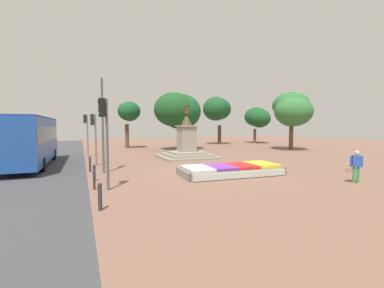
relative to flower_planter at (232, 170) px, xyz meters
name	(u,v)px	position (x,y,z in m)	size (l,w,h in m)	color
ground_plane	(200,172)	(-1.38, 1.43, -0.27)	(94.73, 94.73, 0.00)	brown
street_asphalt_strip	(8,187)	(-11.29, 1.43, -0.27)	(6.86, 82.89, 0.01)	#3D3D42
flower_planter	(232,170)	(0.00, 0.00, 0.00)	(6.14, 3.00, 0.60)	#38281C
statue_monument	(187,146)	(0.71, 8.77, 0.75)	(4.77, 4.77, 4.89)	gray
traffic_light_near_crossing	(105,127)	(-7.15, -0.91, 2.56)	(0.42, 0.31, 4.07)	#4C5156
traffic_light_mid_block	(94,130)	(-7.23, 7.02, 2.30)	(0.41, 0.29, 3.73)	slate
traffic_light_far_corner	(86,127)	(-7.62, 13.46, 2.49)	(0.41, 0.29, 3.96)	slate
banner_pole	(103,123)	(-6.88, 3.69, 2.81)	(0.14, 0.62, 5.75)	#4C5156
city_bus	(29,138)	(-11.50, 8.51, 1.74)	(2.73, 10.51, 3.51)	#1E4799
pedestrian_with_handbag	(356,165)	(4.56, -4.35, 0.65)	(0.59, 0.54, 1.64)	#338C4C
kerb_bollard_south	(100,196)	(-7.58, -3.72, 0.24)	(0.15, 0.15, 0.96)	#2D2D33
kerb_bollard_mid_a	(94,180)	(-7.62, -0.55, 0.17)	(0.12, 0.12, 0.84)	#2D2D33
kerb_bollard_mid_b	(94,172)	(-7.52, 1.39, 0.19)	(0.15, 0.15, 0.87)	#2D2D33
kerb_bollard_north	(90,164)	(-7.64, 4.41, 0.24)	(0.14, 0.14, 0.98)	#2D2D33
park_tree_far_left	(129,112)	(-2.25, 21.19, 4.44)	(2.91, 3.14, 6.05)	brown
park_tree_behind_statue	(292,109)	(15.23, 10.77, 4.60)	(5.13, 5.36, 6.97)	brown
park_tree_far_right	(258,118)	(19.39, 22.51, 4.01)	(4.10, 5.36, 6.11)	brown
park_tree_street_side	(178,110)	(2.76, 16.49, 4.50)	(5.86, 5.59, 6.84)	brown
park_tree_mid_canopy	(217,109)	(11.75, 22.97, 5.30)	(4.71, 4.25, 7.48)	#4C3823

